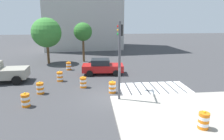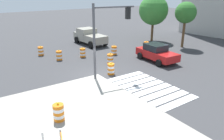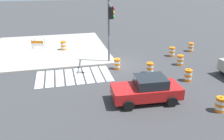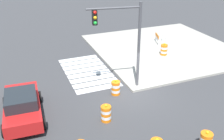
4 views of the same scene
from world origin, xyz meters
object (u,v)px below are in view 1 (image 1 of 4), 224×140
Objects in this scene: traffic_barrel_median_far at (60,77)px; traffic_barrel_near_corner at (26,100)px; traffic_barrel_far_curb at (83,82)px; traffic_barrel_opposite_curb at (69,66)px; traffic_barrel_crosswalk_end at (40,88)px; traffic_light_pole at (120,45)px; traffic_barrel_median_near at (112,87)px; traffic_barrel_on_sidewalk at (204,121)px; street_tree_streetside_mid at (83,32)px; sports_car at (102,67)px; street_tree_streetside_near at (47,33)px.

traffic_barrel_near_corner is at bearing -105.19° from traffic_barrel_median_far.
traffic_barrel_far_curb and traffic_barrel_opposite_curb have the same top height.
traffic_barrel_crosswalk_end is 7.16m from traffic_light_pole.
traffic_light_pole is at bearing 12.08° from traffic_barrel_near_corner.
traffic_barrel_near_corner is 0.19× the size of traffic_light_pole.
traffic_light_pole reaches higher than traffic_barrel_opposite_curb.
traffic_barrel_median_near is 7.45m from traffic_barrel_on_sidewalk.
traffic_barrel_median_far is (-4.62, 3.57, 0.00)m from traffic_barrel_median_near.
traffic_barrel_near_corner is 15.02m from street_tree_streetside_mid.
sports_car is 7.59m from street_tree_streetside_mid.
traffic_barrel_crosswalk_end is at bearing -101.48° from traffic_barrel_opposite_curb.
street_tree_streetside_near is (-4.82, 10.07, 3.54)m from traffic_barrel_far_curb.
traffic_light_pole is (2.86, -2.09, 3.46)m from traffic_barrel_far_curb.
traffic_barrel_crosswalk_end is at bearing 146.57° from traffic_barrel_on_sidewalk.
traffic_barrel_crosswalk_end is at bearing -104.69° from street_tree_streetside_mid.
street_tree_streetside_mid is at bearing 91.36° from traffic_barrel_far_curb.
traffic_barrel_opposite_curb is (0.42, 4.23, 0.00)m from traffic_barrel_median_far.
street_tree_streetside_near is at bearing 97.52° from traffic_barrel_crosswalk_end.
sports_car is 7.42m from traffic_barrel_crosswalk_end.
sports_car is 4.31× the size of traffic_barrel_opposite_curb.
traffic_barrel_median_near is 12.97m from street_tree_streetside_mid.
traffic_barrel_near_corner is 1.00× the size of traffic_barrel_far_curb.
sports_car is at bearing -71.87° from street_tree_streetside_mid.
street_tree_streetside_mid is at bearing 108.13° from sports_car.
street_tree_streetside_near reaches higher than traffic_barrel_median_far.
traffic_barrel_median_near is 1.00× the size of traffic_barrel_far_curb.
street_tree_streetside_near is 1.12× the size of street_tree_streetside_mid.
traffic_barrel_on_sidewalk reaches higher than traffic_barrel_crosswalk_end.
traffic_barrel_on_sidewalk is at bearing -57.29° from street_tree_streetside_near.
traffic_barrel_median_far is 4.25m from traffic_barrel_opposite_curb.
traffic_barrel_near_corner is 1.00× the size of traffic_barrel_median_far.
traffic_barrel_on_sidewalk reaches higher than traffic_barrel_opposite_curb.
traffic_barrel_median_far is 13.14m from traffic_barrel_on_sidewalk.
traffic_barrel_near_corner is 7.60m from traffic_light_pole.
traffic_barrel_far_curb is (3.76, 3.51, 0.00)m from traffic_barrel_near_corner.
street_tree_streetside_mid is (-6.83, 18.34, 3.39)m from traffic_barrel_on_sidewalk.
sports_car is 5.68m from traffic_barrel_median_near.
street_tree_streetside_mid is (-3.11, 12.75, 0.09)m from traffic_light_pole.
street_tree_streetside_near is (-2.56, 8.04, 3.54)m from traffic_barrel_median_far.
traffic_light_pole is (5.12, -4.12, 3.46)m from traffic_barrel_median_far.
traffic_barrel_opposite_curb is 10.19m from traffic_light_pole.
street_tree_streetside_near reaches higher than traffic_barrel_on_sidewalk.
traffic_barrel_crosswalk_end is 1.00× the size of traffic_barrel_opposite_curb.
traffic_barrel_median_near is (6.13, 1.97, 0.00)m from traffic_barrel_near_corner.
traffic_barrel_on_sidewalk is 0.19× the size of street_tree_streetside_mid.
traffic_barrel_median_near is at bearing 17.80° from traffic_barrel_near_corner.
traffic_barrel_crosswalk_end is 0.19× the size of street_tree_streetside_mid.
street_tree_streetside_mid is (1.59, 4.40, 3.54)m from traffic_barrel_opposite_curb.
traffic_barrel_median_far is 9.15m from street_tree_streetside_near.
street_tree_streetside_near is at bearing -172.67° from street_tree_streetside_mid.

